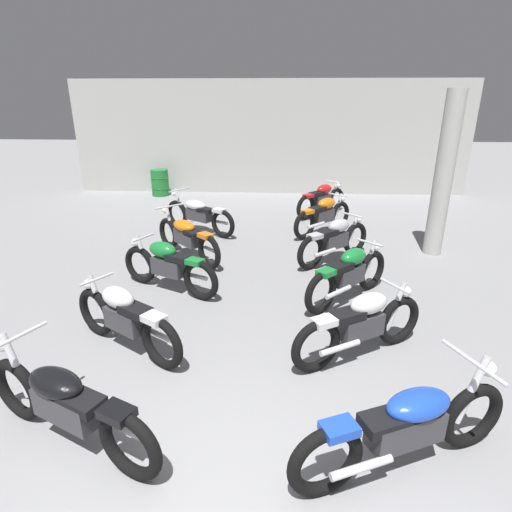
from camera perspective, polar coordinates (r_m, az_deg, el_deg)
back_wall at (r=14.10m, az=1.87°, el=15.96°), size 12.93×0.24×3.60m
support_pillar at (r=9.01m, az=24.44°, el=9.97°), size 0.36×0.36×3.20m
motorcycle_left_row_0 at (r=4.32m, az=-24.75°, el=-18.03°), size 2.01×1.08×0.97m
motorcycle_left_row_1 at (r=5.50m, az=-17.61°, el=-8.08°), size 1.72×1.15×0.88m
motorcycle_left_row_2 at (r=6.96m, az=-12.02°, el=-1.24°), size 1.81×0.98×0.88m
motorcycle_left_row_3 at (r=8.36m, az=-9.50°, el=2.68°), size 1.60×1.63×0.97m
motorcycle_left_row_4 at (r=9.99m, az=-7.92°, el=5.79°), size 1.87×1.28×0.97m
motorcycle_right_row_0 at (r=3.98m, az=20.08°, el=-21.15°), size 2.04×1.03×0.97m
motorcycle_right_row_1 at (r=5.27m, az=14.29°, el=-9.03°), size 1.75×1.10×0.88m
motorcycle_right_row_2 at (r=6.65m, az=12.67°, el=-2.36°), size 1.48×1.47×0.88m
motorcycle_right_row_3 at (r=8.21m, az=10.80°, el=2.30°), size 1.53×1.41×0.88m
motorcycle_right_row_4 at (r=9.91m, az=9.29°, el=5.63°), size 1.47×1.48×0.88m
motorcycle_right_row_5 at (r=11.48m, az=9.05°, el=7.77°), size 1.44×1.50×0.88m
oil_drum at (r=14.15m, az=-13.09°, el=9.83°), size 0.59×0.59×0.85m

